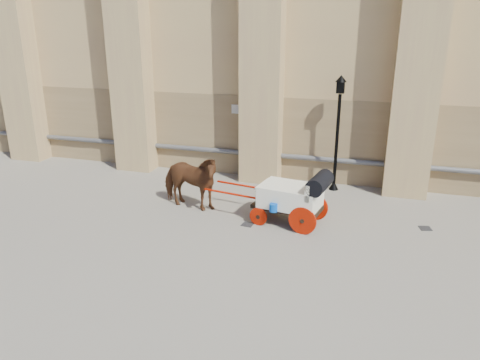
% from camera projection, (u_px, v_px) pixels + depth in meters
% --- Properties ---
extents(ground, '(90.00, 90.00, 0.00)m').
position_uv_depth(ground, '(263.00, 222.00, 13.67)').
color(ground, '#6F685B').
rests_on(ground, ground).
extents(horse, '(2.27, 1.33, 1.80)m').
position_uv_depth(horse, '(190.00, 181.00, 14.37)').
color(horse, brown).
rests_on(horse, ground).
extents(carriage, '(3.80, 1.60, 1.61)m').
position_uv_depth(carriage, '(294.00, 196.00, 13.29)').
color(carriage, black).
rests_on(carriage, ground).
extents(street_lamp, '(0.37, 0.37, 3.91)m').
position_uv_depth(street_lamp, '(338.00, 130.00, 15.57)').
color(street_lamp, black).
rests_on(street_lamp, ground).
extents(drain_grate_near, '(0.36, 0.36, 0.01)m').
position_uv_depth(drain_grate_near, '(248.00, 224.00, 13.50)').
color(drain_grate_near, black).
rests_on(drain_grate_near, ground).
extents(drain_grate_far, '(0.39, 0.39, 0.01)m').
position_uv_depth(drain_grate_far, '(425.00, 228.00, 13.26)').
color(drain_grate_far, black).
rests_on(drain_grate_far, ground).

